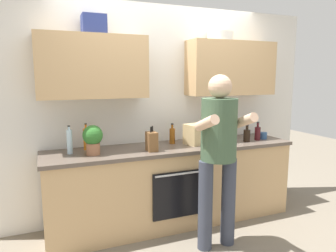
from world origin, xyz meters
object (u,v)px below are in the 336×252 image
at_px(bottle_soy, 247,135).
at_px(bottle_syrup, 172,135).
at_px(person_standing, 219,148).
at_px(mixing_bowl, 220,139).
at_px(cup_tea, 263,136).
at_px(bottle_water, 70,141).
at_px(grocery_bag_bread, 195,134).
at_px(bottle_wine, 258,133).
at_px(knife_block, 152,141).
at_px(bottle_juice, 86,139).
at_px(potted_herb, 93,138).

relative_size(bottle_soy, bottle_syrup, 0.89).
xyz_separation_m(person_standing, mixing_bowl, (0.43, 0.66, -0.06)).
xyz_separation_m(cup_tea, mixing_bowl, (-0.60, 0.05, -0.00)).
height_order(bottle_water, grocery_bag_bread, bottle_water).
bearing_deg(person_standing, mixing_bowl, 57.09).
height_order(bottle_wine, mixing_bowl, bottle_wine).
height_order(person_standing, knife_block, person_standing).
xyz_separation_m(bottle_water, cup_tea, (2.32, -0.11, -0.09)).
distance_m(bottle_juice, mixing_bowl, 1.56).
relative_size(knife_block, potted_herb, 0.87).
height_order(bottle_juice, knife_block, bottle_juice).
bearing_deg(cup_tea, bottle_wine, -164.16).
bearing_deg(potted_herb, person_standing, -28.79).
xyz_separation_m(person_standing, bottle_water, (-1.30, 0.72, 0.02)).
relative_size(bottle_juice, mixing_bowl, 1.17).
bearing_deg(bottle_juice, knife_block, -27.09).
height_order(bottle_water, cup_tea, bottle_water).
relative_size(person_standing, bottle_water, 5.84).
distance_m(person_standing, knife_block, 0.72).
xyz_separation_m(bottle_syrup, mixing_bowl, (0.57, -0.13, -0.06)).
relative_size(bottle_juice, grocery_bag_bread, 1.22).
bearing_deg(potted_herb, bottle_soy, -1.68).
distance_m(bottle_soy, knife_block, 1.21).
xyz_separation_m(bottle_juice, mixing_bowl, (1.55, -0.19, -0.08)).
relative_size(bottle_water, bottle_wine, 1.28).
bearing_deg(bottle_water, bottle_juice, 35.83).
relative_size(bottle_wine, cup_tea, 2.55).
bearing_deg(knife_block, bottle_syrup, 36.82).
bearing_deg(bottle_wine, mixing_bowl, 170.69).
height_order(bottle_wine, bottle_juice, bottle_juice).
distance_m(person_standing, bottle_juice, 1.41).
distance_m(mixing_bowl, knife_block, 0.93).
height_order(bottle_water, mixing_bowl, bottle_water).
xyz_separation_m(bottle_water, knife_block, (0.81, -0.19, -0.03)).
bearing_deg(bottle_soy, knife_block, -179.34).
distance_m(bottle_wine, bottle_juice, 2.04).
bearing_deg(bottle_wine, person_standing, -147.37).
bearing_deg(bottle_wine, bottle_syrup, 168.93).
height_order(bottle_wine, potted_herb, potted_herb).
bearing_deg(bottle_soy, potted_herb, 178.32).
distance_m(bottle_syrup, cup_tea, 1.19).
height_order(person_standing, mixing_bowl, person_standing).
xyz_separation_m(bottle_wine, mixing_bowl, (-0.48, 0.08, -0.05)).
bearing_deg(bottle_syrup, mixing_bowl, -12.52).
relative_size(bottle_soy, mixing_bowl, 0.87).
distance_m(bottle_soy, bottle_syrup, 0.90).
bearing_deg(potted_herb, grocery_bag_bread, 2.61).
height_order(person_standing, potted_herb, person_standing).
relative_size(person_standing, bottle_syrup, 7.11).
relative_size(bottle_wine, potted_herb, 0.76).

